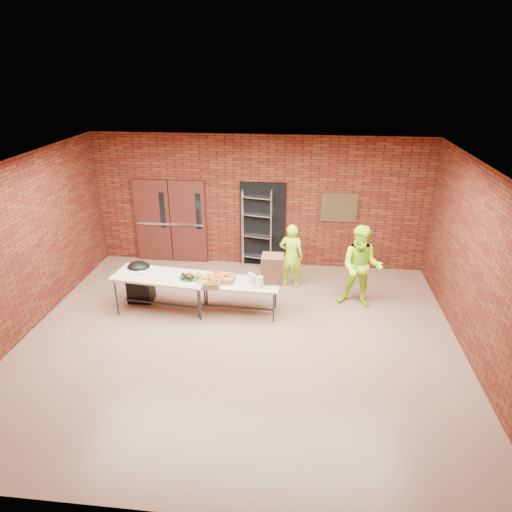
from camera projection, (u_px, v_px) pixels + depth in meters
The scene contains 19 objects.
room at pixel (238, 262), 7.74m from camera, with size 8.08×7.08×3.28m.
double_doors at pixel (171, 221), 11.31m from camera, with size 1.78×0.12×2.10m.
dark_doorway at pixel (263, 225), 11.10m from camera, with size 1.10×0.06×2.10m, color black.
bronze_plaque at pixel (339, 208), 10.71m from camera, with size 0.85×0.04×0.70m, color #42331A.
wire_rack at pixel (257, 229), 11.02m from camera, with size 0.71×0.24×1.94m, color silver, non-canonical shape.
table_left at pixel (161, 278), 9.16m from camera, with size 1.99×1.01×0.78m.
table_right at pixel (238, 285), 9.08m from camera, with size 1.70×0.76×0.69m.
basket_bananas at pixel (203, 280), 9.01m from camera, with size 0.43×0.34×0.13m.
basket_oranges at pixel (223, 278), 9.09m from camera, with size 0.46×0.35×0.14m.
basket_apples at pixel (209, 283), 8.91m from camera, with size 0.42×0.33×0.13m.
muffin_tray at pixel (189, 276), 9.00m from camera, with size 0.40×0.40×0.10m.
napkin_box at pixel (142, 273), 9.15m from camera, with size 0.16×0.11×0.05m, color silver.
coffee_dispenser at pixel (272, 269), 8.98m from camera, with size 0.42×0.38×0.56m, color #58331E.
cup_stack_front at pixel (253, 281), 8.84m from camera, with size 0.08×0.08×0.25m, color silver.
cup_stack_mid at pixel (261, 282), 8.77m from camera, with size 0.08×0.08×0.25m, color silver.
cup_stack_back at pixel (251, 278), 8.96m from camera, with size 0.08×0.08×0.23m, color silver.
covered_grill at pixel (140, 281), 9.62m from camera, with size 0.50×0.42×0.90m.
volunteer_woman at pixel (291, 256), 10.15m from camera, with size 0.54×0.35×1.48m, color #A6E619.
volunteer_man at pixel (361, 267), 9.27m from camera, with size 0.85×0.66×1.75m, color #A6E619.
Camera 1 is at (1.07, -6.97, 4.79)m, focal length 32.00 mm.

